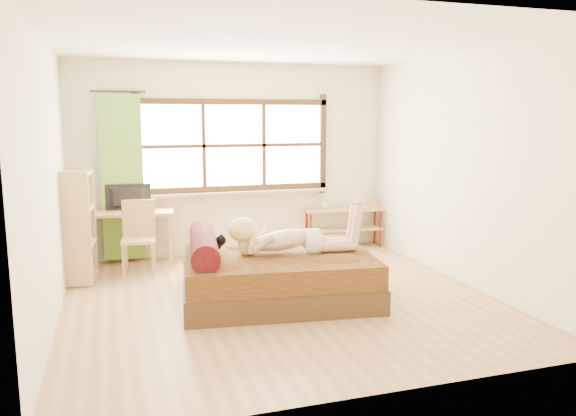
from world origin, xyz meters
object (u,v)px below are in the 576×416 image
object	(u,v)px
bed	(272,273)
woman	(291,225)
bookshelf	(79,226)
kitten	(209,244)
chair	(139,232)
desk	(128,218)
pipe_shelf	(344,218)

from	to	relation	value
bed	woman	distance (m)	0.57
bed	woman	world-z (taller)	woman
bookshelf	woman	bearing A→B (deg)	-26.71
kitten	chair	world-z (taller)	chair
desk	chair	size ratio (longest dim) A/B	1.34
chair	pipe_shelf	world-z (taller)	chair
bed	bookshelf	size ratio (longest dim) A/B	1.65
bookshelf	pipe_shelf	bearing A→B (deg)	15.36
kitten	bookshelf	bearing A→B (deg)	145.51
desk	pipe_shelf	world-z (taller)	desk
woman	desk	bearing A→B (deg)	137.32
chair	woman	bearing A→B (deg)	-39.10
desk	bookshelf	world-z (taller)	bookshelf
chair	bed	bearing A→B (deg)	-42.06
chair	pipe_shelf	bearing A→B (deg)	15.86
bed	bookshelf	world-z (taller)	bookshelf
desk	pipe_shelf	size ratio (longest dim) A/B	1.01
pipe_shelf	chair	bearing A→B (deg)	-165.72
kitten	bookshelf	size ratio (longest dim) A/B	0.23
desk	bookshelf	bearing A→B (deg)	-128.04
kitten	pipe_shelf	world-z (taller)	kitten
chair	bookshelf	distance (m)	0.75
bed	bookshelf	distance (m)	2.43
woman	chair	distance (m)	2.21
chair	bookshelf	size ratio (longest dim) A/B	0.68
bed	kitten	bearing A→B (deg)	179.21
bed	kitten	distance (m)	0.76
desk	pipe_shelf	distance (m)	3.15
bed	pipe_shelf	bearing A→B (deg)	56.73
woman	desk	world-z (taller)	woman
bed	bookshelf	xyz separation A→B (m)	(-2.02, 1.29, 0.41)
woman	chair	xyz separation A→B (m)	(-1.52, 1.57, -0.30)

